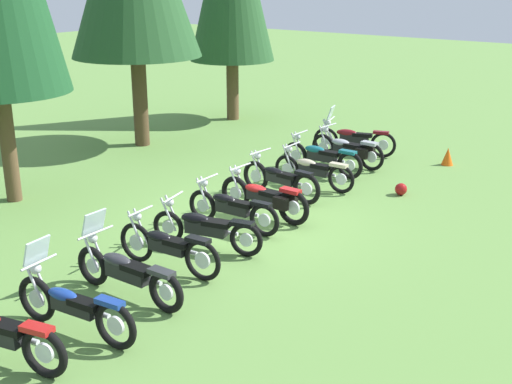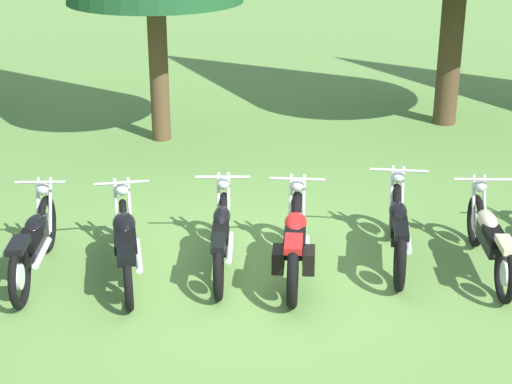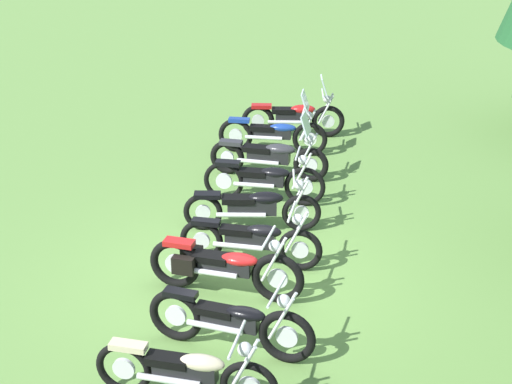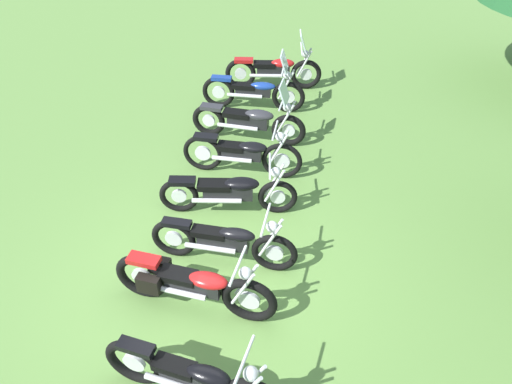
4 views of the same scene
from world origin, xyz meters
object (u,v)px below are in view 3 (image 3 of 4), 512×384
object	(u,v)px
motorcycle_3	(265,179)
motorcycle_6	(223,266)
motorcycle_1	(274,133)
motorcycle_2	(270,156)
motorcycle_5	(251,240)
motorcycle_8	(187,371)
motorcycle_4	(253,206)
motorcycle_0	(294,116)
motorcycle_7	(231,321)

from	to	relation	value
motorcycle_3	motorcycle_6	xyz separation A→B (m)	(3.17, 0.16, -0.00)
motorcycle_1	motorcycle_2	xyz separation A→B (m)	(1.25, 0.22, 0.00)
motorcycle_5	motorcycle_2	bearing A→B (deg)	95.69
motorcycle_2	motorcycle_8	bearing A→B (deg)	-85.78
motorcycle_8	motorcycle_4	bearing A→B (deg)	93.31
motorcycle_5	motorcycle_6	bearing A→B (deg)	-104.51
motorcycle_1	motorcycle_5	bearing A→B (deg)	-87.01
motorcycle_2	motorcycle_4	size ratio (longest dim) A/B	1.03
motorcycle_0	motorcycle_1	distance (m)	1.13
motorcycle_7	motorcycle_4	bearing A→B (deg)	103.85
motorcycle_0	motorcycle_7	distance (m)	8.01
motorcycle_5	motorcycle_6	xyz separation A→B (m)	(0.91, -0.18, 0.02)
motorcycle_2	motorcycle_6	size ratio (longest dim) A/B	1.01
motorcycle_0	motorcycle_3	distance (m)	3.51
motorcycle_7	motorcycle_8	size ratio (longest dim) A/B	1.02
motorcycle_1	motorcycle_6	world-z (taller)	motorcycle_1
motorcycle_3	motorcycle_8	bearing A→B (deg)	-90.08
motorcycle_6	motorcycle_3	bearing A→B (deg)	94.07
motorcycle_1	motorcycle_4	distance (m)	3.53
motorcycle_0	motorcycle_4	distance (m)	4.62
motorcycle_2	motorcycle_4	distance (m)	2.26
motorcycle_6	motorcycle_5	bearing A→B (deg)	79.64
motorcycle_2	motorcycle_5	bearing A→B (deg)	-82.36
motorcycle_6	motorcycle_7	size ratio (longest dim) A/B	1.03
motorcycle_1	motorcycle_2	distance (m)	1.27
motorcycle_3	motorcycle_6	distance (m)	3.17
motorcycle_2	motorcycle_7	world-z (taller)	motorcycle_2
motorcycle_1	motorcycle_4	size ratio (longest dim) A/B	1.01
motorcycle_2	motorcycle_8	xyz separation A→B (m)	(6.70, 0.63, -0.02)
motorcycle_4	motorcycle_7	size ratio (longest dim) A/B	1.01
motorcycle_4	motorcycle_8	bearing A→B (deg)	-98.60
motorcycle_0	motorcycle_2	world-z (taller)	motorcycle_0
motorcycle_3	motorcycle_4	bearing A→B (deg)	-90.64
motorcycle_5	motorcycle_6	distance (m)	0.93
motorcycle_5	motorcycle_4	bearing A→B (deg)	100.20
motorcycle_1	motorcycle_8	size ratio (longest dim) A/B	1.03
motorcycle_7	motorcycle_1	bearing A→B (deg)	102.73
motorcycle_5	motorcycle_3	bearing A→B (deg)	95.75
motorcycle_8	motorcycle_1	bearing A→B (deg)	94.60
motorcycle_4	motorcycle_5	size ratio (longest dim) A/B	1.01
motorcycle_3	motorcycle_7	xyz separation A→B (m)	(4.46, 0.67, -0.01)
motorcycle_1	motorcycle_2	size ratio (longest dim) A/B	0.97
motorcycle_6	motorcycle_8	bearing A→B (deg)	-82.05
motorcycle_2	motorcycle_0	bearing A→B (deg)	89.43
motorcycle_7	motorcycle_6	bearing A→B (deg)	115.11
motorcycle_2	motorcycle_6	xyz separation A→B (m)	(4.31, 0.34, 0.00)
motorcycle_2	motorcycle_8	size ratio (longest dim) A/B	1.06
motorcycle_8	motorcycle_5	bearing A→B (deg)	90.31
motorcycle_2	motorcycle_1	bearing A→B (deg)	98.92
motorcycle_2	motorcycle_6	distance (m)	4.32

